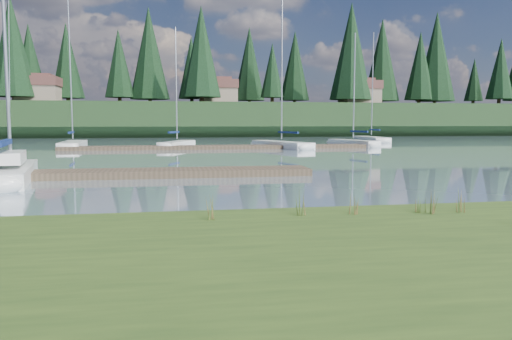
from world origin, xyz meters
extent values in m
plane|color=#7E97A8|center=(0.00, 30.00, 0.00)|extent=(200.00, 200.00, 0.00)
cube|color=#37521B|center=(0.00, -6.00, 0.17)|extent=(60.00, 9.00, 0.35)
cube|color=#1A3017|center=(0.00, 73.00, 2.50)|extent=(200.00, 20.00, 5.00)
cube|color=white|center=(-8.37, 8.53, 0.22)|extent=(2.95, 7.47, 0.70)
ellipsoid|color=white|center=(-9.03, 12.11, 0.22)|extent=(1.92, 2.24, 0.70)
cylinder|color=silver|center=(-8.49, 9.18, 6.32)|extent=(0.14, 0.14, 11.04)
cube|color=navy|center=(-8.18, 7.47, 1.55)|extent=(0.80, 3.29, 0.20)
cube|color=white|center=(-8.30, 8.12, 0.95)|extent=(1.62, 2.82, 0.45)
cube|color=#4C3D2C|center=(-4.00, 9.00, 0.15)|extent=(16.00, 2.00, 0.30)
cube|color=#4C3D2C|center=(2.00, 30.00, 0.15)|extent=(26.00, 2.20, 0.30)
cube|color=white|center=(-10.57, 33.99, 0.22)|extent=(2.28, 7.89, 0.70)
ellipsoid|color=white|center=(-10.83, 37.88, 0.22)|extent=(1.84, 2.23, 0.70)
cylinder|color=silver|center=(-10.57, 33.99, 6.89)|extent=(0.12, 0.12, 12.18)
cube|color=navy|center=(-10.50, 32.93, 1.40)|extent=(0.41, 3.11, 0.20)
cube|color=white|center=(-1.39, 32.96, 0.22)|extent=(3.54, 6.37, 0.70)
ellipsoid|color=white|center=(-0.29, 35.89, 0.22)|extent=(1.88, 2.08, 0.70)
cylinder|color=silver|center=(-1.39, 32.96, 5.73)|extent=(0.12, 0.12, 9.86)
cube|color=navy|center=(-1.69, 32.16, 1.40)|extent=(1.07, 2.40, 0.20)
cube|color=white|center=(7.79, 30.86, 0.22)|extent=(4.26, 8.01, 0.70)
ellipsoid|color=white|center=(6.51, 34.57, 0.22)|extent=(2.32, 2.59, 0.70)
cylinder|color=silver|center=(7.79, 30.86, 6.84)|extent=(0.12, 0.12, 12.09)
cube|color=navy|center=(8.14, 29.84, 1.40)|extent=(1.21, 3.02, 0.20)
cube|color=white|center=(15.42, 33.22, 0.22)|extent=(3.23, 6.57, 0.70)
ellipsoid|color=white|center=(14.51, 36.30, 0.22)|extent=(1.84, 2.08, 0.70)
cylinder|color=silver|center=(15.42, 33.22, 5.75)|extent=(0.12, 0.12, 9.90)
cube|color=navy|center=(15.67, 32.38, 1.40)|extent=(0.92, 2.50, 0.20)
cube|color=white|center=(21.17, 42.51, 0.22)|extent=(2.18, 7.94, 0.70)
ellipsoid|color=white|center=(21.37, 46.44, 0.22)|extent=(1.82, 2.23, 0.70)
cylinder|color=silver|center=(21.17, 42.51, 6.66)|extent=(0.12, 0.12, 11.72)
cube|color=navy|center=(21.12, 41.44, 1.40)|extent=(0.36, 3.13, 0.20)
cone|color=#475B23|center=(0.62, -2.41, 0.62)|extent=(0.03, 0.03, 0.55)
cone|color=brown|center=(0.73, -2.48, 0.57)|extent=(0.03, 0.03, 0.44)
cone|color=#475B23|center=(0.68, -2.38, 0.65)|extent=(0.03, 0.03, 0.60)
cone|color=brown|center=(0.76, -2.44, 0.54)|extent=(0.03, 0.03, 0.38)
cone|color=#475B23|center=(0.64, -2.49, 0.60)|extent=(0.03, 0.03, 0.49)
cone|color=#475B23|center=(1.82, -2.54, 0.56)|extent=(0.03, 0.03, 0.41)
cone|color=brown|center=(1.93, -2.61, 0.52)|extent=(0.03, 0.03, 0.33)
cone|color=#475B23|center=(1.88, -2.51, 0.58)|extent=(0.03, 0.03, 0.45)
cone|color=brown|center=(1.96, -2.57, 0.49)|extent=(0.03, 0.03, 0.29)
cone|color=#475B23|center=(1.84, -2.62, 0.54)|extent=(0.03, 0.03, 0.37)
cone|color=#475B23|center=(3.56, -2.74, 0.60)|extent=(0.03, 0.03, 0.51)
cone|color=brown|center=(3.67, -2.81, 0.55)|extent=(0.03, 0.03, 0.41)
cone|color=#475B23|center=(3.62, -2.71, 0.63)|extent=(0.03, 0.03, 0.56)
cone|color=brown|center=(3.70, -2.77, 0.53)|extent=(0.03, 0.03, 0.36)
cone|color=#475B23|center=(3.58, -2.82, 0.58)|extent=(0.03, 0.03, 0.46)
cone|color=#475B23|center=(-1.32, -2.61, 0.60)|extent=(0.03, 0.03, 0.49)
cone|color=brown|center=(-1.21, -2.68, 0.55)|extent=(0.03, 0.03, 0.40)
cone|color=#475B23|center=(-1.26, -2.58, 0.62)|extent=(0.03, 0.03, 0.54)
cone|color=brown|center=(-1.18, -2.64, 0.52)|extent=(0.03, 0.03, 0.35)
cone|color=#475B23|center=(-1.30, -2.69, 0.57)|extent=(0.03, 0.03, 0.45)
cone|color=#475B23|center=(3.31, -2.54, 0.53)|extent=(0.03, 0.03, 0.36)
cone|color=brown|center=(3.42, -2.61, 0.50)|extent=(0.03, 0.03, 0.29)
cone|color=#475B23|center=(3.37, -2.51, 0.55)|extent=(0.03, 0.03, 0.40)
cone|color=brown|center=(3.45, -2.57, 0.48)|extent=(0.03, 0.03, 0.25)
cone|color=#475B23|center=(3.33, -2.62, 0.51)|extent=(0.03, 0.03, 0.33)
cone|color=#475B23|center=(4.19, -2.69, 0.62)|extent=(0.03, 0.03, 0.54)
cone|color=brown|center=(4.30, -2.76, 0.57)|extent=(0.03, 0.03, 0.43)
cone|color=#475B23|center=(4.25, -2.66, 0.65)|extent=(0.03, 0.03, 0.60)
cone|color=brown|center=(4.33, -2.72, 0.54)|extent=(0.03, 0.03, 0.38)
cone|color=#475B23|center=(4.21, -2.77, 0.59)|extent=(0.03, 0.03, 0.49)
cube|color=#33281C|center=(0.00, -1.60, 0.07)|extent=(60.00, 0.50, 0.14)
cylinder|color=#382619|center=(-25.00, 68.00, 5.90)|extent=(0.60, 0.60, 1.80)
cone|color=black|center=(-25.00, 68.00, 13.55)|extent=(6.60, 6.60, 15.00)
cylinder|color=#382619|center=(-10.00, 72.00, 5.90)|extent=(0.60, 0.60, 1.80)
cone|color=black|center=(-10.00, 72.00, 11.75)|extent=(4.84, 4.84, 11.00)
cylinder|color=#382619|center=(3.00, 66.00, 5.90)|extent=(0.60, 0.60, 1.80)
cone|color=black|center=(3.00, 66.00, 13.10)|extent=(6.16, 6.16, 14.00)
cylinder|color=#382619|center=(15.00, 70.00, 5.90)|extent=(0.60, 0.60, 1.80)
cone|color=black|center=(15.00, 70.00, 10.85)|extent=(3.96, 3.96, 9.00)
cylinder|color=#382619|center=(28.00, 68.00, 5.90)|extent=(0.60, 0.60, 1.80)
cone|color=black|center=(28.00, 68.00, 14.00)|extent=(7.04, 7.04, 16.00)
cylinder|color=#382619|center=(42.00, 71.00, 5.90)|extent=(0.60, 0.60, 1.80)
cone|color=black|center=(42.00, 71.00, 12.20)|extent=(5.28, 5.28, 12.00)
cylinder|color=#382619|center=(55.00, 67.00, 5.90)|extent=(0.60, 0.60, 1.80)
cone|color=black|center=(55.00, 67.00, 11.52)|extent=(4.62, 4.62, 10.50)
cube|color=gray|center=(-22.00, 70.00, 6.40)|extent=(6.00, 5.00, 2.80)
cube|color=brown|center=(-22.00, 70.00, 8.50)|extent=(6.30, 5.30, 1.40)
cube|color=brown|center=(-22.00, 70.00, 9.30)|extent=(4.20, 3.60, 0.70)
cube|color=gray|center=(6.00, 71.00, 6.40)|extent=(6.00, 5.00, 2.80)
cube|color=brown|center=(6.00, 71.00, 8.50)|extent=(6.30, 5.30, 1.40)
cube|color=brown|center=(6.00, 71.00, 9.30)|extent=(4.20, 3.60, 0.70)
cube|color=gray|center=(30.00, 69.00, 6.40)|extent=(6.00, 5.00, 2.80)
cube|color=brown|center=(30.00, 69.00, 8.50)|extent=(6.30, 5.30, 1.40)
cube|color=brown|center=(30.00, 69.00, 9.30)|extent=(4.20, 3.60, 0.70)
camera|label=1|loc=(-2.03, -12.63, 2.35)|focal=35.00mm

